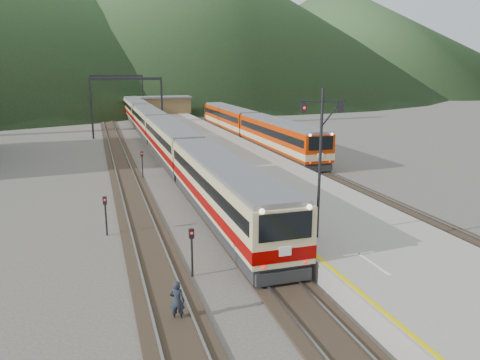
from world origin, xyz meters
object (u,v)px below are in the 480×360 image
object	(u,v)px
second_train	(250,127)
signal_mast	(321,149)
main_train	(148,121)
worker	(177,301)

from	to	relation	value
second_train	signal_mast	bearing A→B (deg)	-103.40
main_train	signal_mast	size ratio (longest dim) A/B	13.56
second_train	signal_mast	size ratio (longest dim) A/B	5.27
signal_mast	worker	distance (m)	9.92
signal_mast	worker	size ratio (longest dim) A/B	4.60
main_train	worker	xyz separation A→B (m)	(-4.80, -50.79, -1.20)
second_train	worker	distance (m)	43.16
main_train	worker	world-z (taller)	main_train
second_train	signal_mast	distance (m)	37.04
second_train	signal_mast	xyz separation A→B (m)	(-8.54, -35.88, 3.49)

